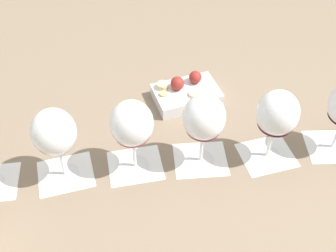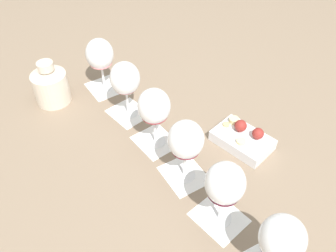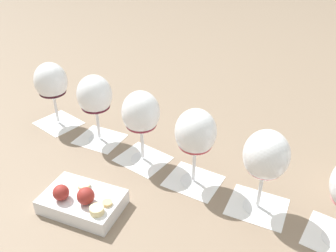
# 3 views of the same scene
# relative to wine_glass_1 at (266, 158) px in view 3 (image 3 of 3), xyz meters

# --- Properties ---
(ground_plane) EXTENTS (8.00, 8.00, 0.00)m
(ground_plane) POSITION_rel_wine_glass_1_xyz_m (0.20, 0.10, -0.13)
(ground_plane) COLOR #7F6B56
(tasting_card_1) EXTENTS (0.16, 0.15, 0.00)m
(tasting_card_1) POSITION_rel_wine_glass_1_xyz_m (0.00, -0.00, -0.13)
(tasting_card_1) COLOR white
(tasting_card_1) RESTS_ON ground_plane
(tasting_card_2) EXTENTS (0.16, 0.15, 0.00)m
(tasting_card_2) POSITION_rel_wine_glass_1_xyz_m (0.14, 0.07, -0.13)
(tasting_card_2) COLOR white
(tasting_card_2) RESTS_ON ground_plane
(tasting_card_3) EXTENTS (0.15, 0.14, 0.00)m
(tasting_card_3) POSITION_rel_wine_glass_1_xyz_m (0.27, 0.14, -0.13)
(tasting_card_3) COLOR white
(tasting_card_3) RESTS_ON ground_plane
(tasting_card_4) EXTENTS (0.16, 0.15, 0.00)m
(tasting_card_4) POSITION_rel_wine_glass_1_xyz_m (0.41, 0.20, -0.13)
(tasting_card_4) COLOR white
(tasting_card_4) RESTS_ON ground_plane
(tasting_card_5) EXTENTS (0.15, 0.14, 0.00)m
(tasting_card_5) POSITION_rel_wine_glass_1_xyz_m (0.55, 0.27, -0.13)
(tasting_card_5) COLOR white
(tasting_card_5) RESTS_ON ground_plane
(wine_glass_1) EXTENTS (0.09, 0.09, 0.19)m
(wine_glass_1) POSITION_rel_wine_glass_1_xyz_m (0.00, 0.00, 0.00)
(wine_glass_1) COLOR white
(wine_glass_1) RESTS_ON tasting_card_1
(wine_glass_2) EXTENTS (0.09, 0.09, 0.19)m
(wine_glass_2) POSITION_rel_wine_glass_1_xyz_m (0.14, 0.07, 0.00)
(wine_glass_2) COLOR white
(wine_glass_2) RESTS_ON tasting_card_2
(wine_glass_3) EXTENTS (0.09, 0.09, 0.19)m
(wine_glass_3) POSITION_rel_wine_glass_1_xyz_m (0.27, 0.14, 0.00)
(wine_glass_3) COLOR white
(wine_glass_3) RESTS_ON tasting_card_3
(wine_glass_4) EXTENTS (0.09, 0.09, 0.19)m
(wine_glass_4) POSITION_rel_wine_glass_1_xyz_m (0.41, 0.20, 0.00)
(wine_glass_4) COLOR white
(wine_glass_4) RESTS_ON tasting_card_4
(wine_glass_5) EXTENTS (0.09, 0.09, 0.19)m
(wine_glass_5) POSITION_rel_wine_glass_1_xyz_m (0.55, 0.27, 0.00)
(wine_glass_5) COLOR white
(wine_glass_5) RESTS_ON tasting_card_5
(snack_dish) EXTENTS (0.19, 0.19, 0.07)m
(snack_dish) POSITION_rel_wine_glass_1_xyz_m (0.18, 0.32, -0.11)
(snack_dish) COLOR silver
(snack_dish) RESTS_ON ground_plane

